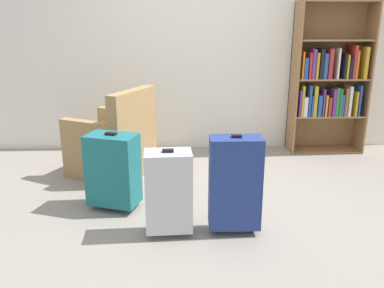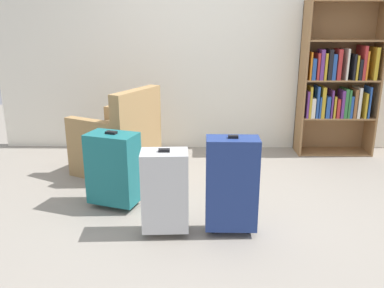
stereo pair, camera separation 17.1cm
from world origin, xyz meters
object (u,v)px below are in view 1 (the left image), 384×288
armchair (114,144)px  mug (165,165)px  suitcase_teal (113,170)px  bookshelf (328,81)px  suitcase_silver (169,191)px  suitcase_navy_blue (235,183)px

armchair → mug: 0.59m
mug → suitcase_teal: (-0.40, -0.93, 0.30)m
armchair → suitcase_teal: 0.85m
bookshelf → suitcase_silver: 2.78m
bookshelf → mug: (-1.94, -0.60, -0.81)m
armchair → suitcase_silver: 1.43m
bookshelf → suitcase_navy_blue: size_ratio=2.29×
armchair → suitcase_navy_blue: (1.08, -1.29, 0.08)m
suitcase_teal → bookshelf: bearing=33.2°
suitcase_silver → suitcase_teal: size_ratio=1.00×
bookshelf → suitcase_navy_blue: bearing=-124.8°
suitcase_silver → armchair: bearing=114.3°
bookshelf → suitcase_silver: bearing=-133.1°
suitcase_navy_blue → armchair: bearing=130.1°
bookshelf → suitcase_teal: size_ratio=2.62×
bookshelf → armchair: size_ratio=1.87×
mug → suitcase_navy_blue: suitcase_navy_blue is taller
bookshelf → suitcase_teal: bearing=-146.8°
suitcase_teal → mug: bearing=66.6°
suitcase_silver → mug: bearing=93.0°
suitcase_navy_blue → suitcase_teal: suitcase_navy_blue is taller
suitcase_navy_blue → suitcase_teal: bearing=155.4°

